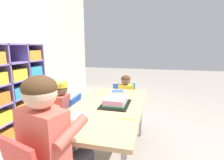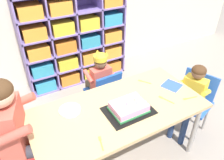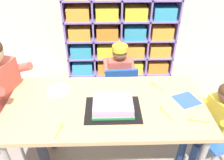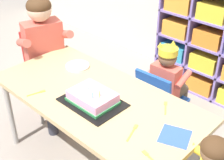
{
  "view_description": "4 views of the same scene",
  "coord_description": "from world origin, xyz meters",
  "px_view_note": "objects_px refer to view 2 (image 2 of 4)",
  "views": [
    {
      "loc": [
        -1.62,
        -0.45,
        1.22
      ],
      "look_at": [
        0.1,
        -0.02,
        0.88
      ],
      "focal_mm": 28.34,
      "sensor_mm": 36.0,
      "label": 1
    },
    {
      "loc": [
        -0.7,
        -1.14,
        1.83
      ],
      "look_at": [
        -0.03,
        0.06,
        0.89
      ],
      "focal_mm": 35.29,
      "sensor_mm": 36.0,
      "label": 2
    },
    {
      "loc": [
        0.01,
        -1.21,
        1.66
      ],
      "look_at": [
        0.05,
        0.05,
        0.8
      ],
      "focal_mm": 35.74,
      "sensor_mm": 36.0,
      "label": 3
    },
    {
      "loc": [
        1.23,
        -1.12,
        1.77
      ],
      "look_at": [
        0.09,
        0.06,
        0.75
      ],
      "focal_mm": 50.74,
      "sensor_mm": 36.0,
      "label": 4
    }
  ],
  "objects_px": {
    "activity_table": "(119,112)",
    "birthday_cake_on_tray": "(129,108)",
    "classroom_chair_guest_side": "(194,98)",
    "fork_near_child_seat": "(144,82)",
    "fork_scattered_mid_table": "(165,99)",
    "paper_plate_stack": "(70,110)",
    "fork_near_cake_tray": "(189,98)",
    "fork_at_table_front_edge": "(101,142)",
    "classroom_chair_blue": "(104,92)",
    "adult_helper_seated": "(20,126)",
    "child_with_crown": "(99,77)",
    "classroom_chair_adult_side": "(10,147)",
    "guest_at_table_side": "(191,94)"
  },
  "relations": [
    {
      "from": "adult_helper_seated",
      "to": "birthday_cake_on_tray",
      "type": "bearing_deg",
      "value": -89.44
    },
    {
      "from": "fork_near_cake_tray",
      "to": "adult_helper_seated",
      "type": "bearing_deg",
      "value": 178.45
    },
    {
      "from": "activity_table",
      "to": "fork_scattered_mid_table",
      "type": "distance_m",
      "value": 0.42
    },
    {
      "from": "guest_at_table_side",
      "to": "fork_near_cake_tray",
      "type": "distance_m",
      "value": 0.27
    },
    {
      "from": "birthday_cake_on_tray",
      "to": "classroom_chair_adult_side",
      "type": "bearing_deg",
      "value": 163.97
    },
    {
      "from": "classroom_chair_guest_side",
      "to": "guest_at_table_side",
      "type": "relative_size",
      "value": 0.81
    },
    {
      "from": "birthday_cake_on_tray",
      "to": "fork_at_table_front_edge",
      "type": "height_order",
      "value": "birthday_cake_on_tray"
    },
    {
      "from": "paper_plate_stack",
      "to": "fork_near_cake_tray",
      "type": "xyz_separation_m",
      "value": [
        0.95,
        -0.35,
        -0.01
      ]
    },
    {
      "from": "birthday_cake_on_tray",
      "to": "fork_near_child_seat",
      "type": "relative_size",
      "value": 3.34
    },
    {
      "from": "classroom_chair_guest_side",
      "to": "fork_near_cake_tray",
      "type": "xyz_separation_m",
      "value": [
        -0.3,
        -0.17,
        0.24
      ]
    },
    {
      "from": "classroom_chair_adult_side",
      "to": "guest_at_table_side",
      "type": "relative_size",
      "value": 0.92
    },
    {
      "from": "paper_plate_stack",
      "to": "fork_near_child_seat",
      "type": "xyz_separation_m",
      "value": [
        0.75,
        0.05,
        -0.01
      ]
    },
    {
      "from": "fork_near_child_seat",
      "to": "child_with_crown",
      "type": "bearing_deg",
      "value": 177.31
    },
    {
      "from": "classroom_chair_blue",
      "to": "classroom_chair_adult_side",
      "type": "bearing_deg",
      "value": 15.65
    },
    {
      "from": "activity_table",
      "to": "paper_plate_stack",
      "type": "bearing_deg",
      "value": 155.92
    },
    {
      "from": "fork_near_cake_tray",
      "to": "fork_near_child_seat",
      "type": "relative_size",
      "value": 1.19
    },
    {
      "from": "paper_plate_stack",
      "to": "fork_near_cake_tray",
      "type": "height_order",
      "value": "paper_plate_stack"
    },
    {
      "from": "child_with_crown",
      "to": "adult_helper_seated",
      "type": "distance_m",
      "value": 0.99
    },
    {
      "from": "birthday_cake_on_tray",
      "to": "fork_near_cake_tray",
      "type": "bearing_deg",
      "value": -12.52
    },
    {
      "from": "classroom_chair_blue",
      "to": "fork_scattered_mid_table",
      "type": "height_order",
      "value": "classroom_chair_blue"
    },
    {
      "from": "activity_table",
      "to": "adult_helper_seated",
      "type": "relative_size",
      "value": 1.34
    },
    {
      "from": "classroom_chair_blue",
      "to": "fork_near_child_seat",
      "type": "height_order",
      "value": "classroom_chair_blue"
    },
    {
      "from": "activity_table",
      "to": "paper_plate_stack",
      "type": "height_order",
      "value": "paper_plate_stack"
    },
    {
      "from": "fork_near_cake_tray",
      "to": "birthday_cake_on_tray",
      "type": "bearing_deg",
      "value": -179.5
    },
    {
      "from": "fork_near_cake_tray",
      "to": "fork_scattered_mid_table",
      "type": "xyz_separation_m",
      "value": [
        -0.19,
        0.09,
        -0.0
      ]
    },
    {
      "from": "adult_helper_seated",
      "to": "fork_scattered_mid_table",
      "type": "height_order",
      "value": "adult_helper_seated"
    },
    {
      "from": "activity_table",
      "to": "classroom_chair_blue",
      "type": "xyz_separation_m",
      "value": [
        0.14,
        0.52,
        -0.19
      ]
    },
    {
      "from": "activity_table",
      "to": "adult_helper_seated",
      "type": "height_order",
      "value": "adult_helper_seated"
    },
    {
      "from": "activity_table",
      "to": "classroom_chair_adult_side",
      "type": "xyz_separation_m",
      "value": [
        -0.85,
        0.19,
        -0.13
      ]
    },
    {
      "from": "classroom_chair_blue",
      "to": "adult_helper_seated",
      "type": "relative_size",
      "value": 0.62
    },
    {
      "from": "activity_table",
      "to": "fork_at_table_front_edge",
      "type": "xyz_separation_m",
      "value": [
        -0.28,
        -0.24,
        0.05
      ]
    },
    {
      "from": "fork_near_cake_tray",
      "to": "fork_scattered_mid_table",
      "type": "bearing_deg",
      "value": 168.24
    },
    {
      "from": "child_with_crown",
      "to": "fork_near_child_seat",
      "type": "relative_size",
      "value": 7.41
    },
    {
      "from": "adult_helper_seated",
      "to": "paper_plate_stack",
      "type": "relative_size",
      "value": 6.17
    },
    {
      "from": "adult_helper_seated",
      "to": "fork_near_cake_tray",
      "type": "xyz_separation_m",
      "value": [
        1.33,
        -0.34,
        -0.02
      ]
    },
    {
      "from": "classroom_chair_guest_side",
      "to": "fork_near_child_seat",
      "type": "relative_size",
      "value": 5.75
    },
    {
      "from": "fork_scattered_mid_table",
      "to": "fork_near_child_seat",
      "type": "bearing_deg",
      "value": 161.18
    },
    {
      "from": "child_with_crown",
      "to": "guest_at_table_side",
      "type": "xyz_separation_m",
      "value": [
        0.66,
        -0.68,
        -0.01
      ]
    },
    {
      "from": "classroom_chair_blue",
      "to": "fork_near_cake_tray",
      "type": "height_order",
      "value": "classroom_chair_blue"
    },
    {
      "from": "classroom_chair_guest_side",
      "to": "fork_at_table_front_edge",
      "type": "distance_m",
      "value": 1.22
    },
    {
      "from": "child_with_crown",
      "to": "adult_helper_seated",
      "type": "relative_size",
      "value": 0.8
    },
    {
      "from": "classroom_chair_blue",
      "to": "fork_near_child_seat",
      "type": "xyz_separation_m",
      "value": [
        0.26,
        -0.31,
        0.24
      ]
    },
    {
      "from": "activity_table",
      "to": "fork_near_child_seat",
      "type": "distance_m",
      "value": 0.45
    },
    {
      "from": "adult_helper_seated",
      "to": "classroom_chair_guest_side",
      "type": "bearing_deg",
      "value": -79.7
    },
    {
      "from": "classroom_chair_blue",
      "to": "child_with_crown",
      "type": "distance_m",
      "value": 0.17
    },
    {
      "from": "guest_at_table_side",
      "to": "activity_table",
      "type": "bearing_deg",
      "value": -112.98
    },
    {
      "from": "classroom_chair_blue",
      "to": "adult_helper_seated",
      "type": "xyz_separation_m",
      "value": [
        -0.87,
        -0.36,
        0.27
      ]
    },
    {
      "from": "classroom_chair_adult_side",
      "to": "classroom_chair_guest_side",
      "type": "relative_size",
      "value": 1.14
    },
    {
      "from": "activity_table",
      "to": "birthday_cake_on_tray",
      "type": "height_order",
      "value": "birthday_cake_on_tray"
    },
    {
      "from": "classroom_chair_guest_side",
      "to": "paper_plate_stack",
      "type": "height_order",
      "value": "classroom_chair_guest_side"
    }
  ]
}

